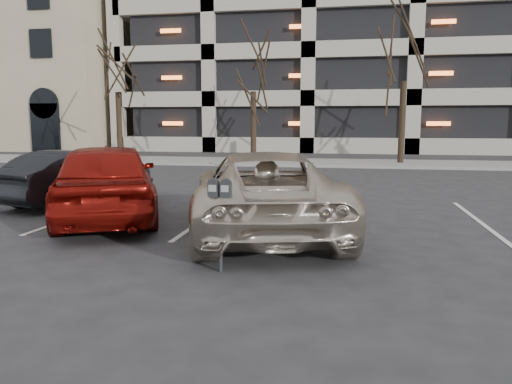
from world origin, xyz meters
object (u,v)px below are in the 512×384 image
at_px(tree_b, 253,47).
at_px(suv_silver, 264,192).
at_px(car_dark, 78,177).
at_px(tree_a, 116,51).
at_px(car_red, 107,180).
at_px(tree_c, 406,28).
at_px(parking_meter, 220,202).

height_order(tree_b, suv_silver, tree_b).
bearing_deg(suv_silver, car_dark, -39.71).
height_order(tree_a, car_red, tree_a).
bearing_deg(tree_c, car_dark, -125.42).
distance_m(tree_c, parking_meter, 18.96).
distance_m(suv_silver, car_dark, 5.66).
height_order(tree_c, car_dark, tree_c).
distance_m(tree_a, tree_c, 14.02).
xyz_separation_m(tree_c, car_red, (-7.35, -14.65, -5.37)).
bearing_deg(car_red, suv_silver, 146.40).
relative_size(tree_a, car_red, 1.58).
relative_size(tree_b, parking_meter, 6.16).
relative_size(tree_b, car_dark, 1.92).
height_order(tree_a, parking_meter, tree_a).
height_order(tree_c, parking_meter, tree_c).
bearing_deg(car_dark, suv_silver, 172.69).
distance_m(tree_b, car_dark, 13.83).
height_order(parking_meter, suv_silver, suv_silver).
relative_size(tree_b, tree_c, 0.90).
bearing_deg(car_red, tree_a, -89.87).
bearing_deg(tree_c, tree_a, 180.00).
bearing_deg(suv_silver, tree_a, -70.79).
distance_m(suv_silver, car_red, 3.42).
distance_m(tree_a, car_dark, 14.52).
relative_size(tree_c, car_dark, 2.13).
bearing_deg(tree_b, tree_a, 180.00).
xyz_separation_m(tree_b, suv_silver, (3.03, -15.20, -4.81)).
xyz_separation_m(tree_a, parking_meter, (9.84, -17.74, -4.57)).
bearing_deg(car_dark, tree_c, -107.23).
height_order(tree_b, parking_meter, tree_b).
xyz_separation_m(tree_c, car_dark, (-9.08, -12.77, -5.53)).
relative_size(suv_silver, car_red, 1.20).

